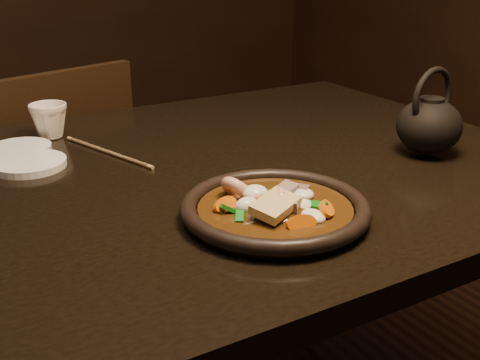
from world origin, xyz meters
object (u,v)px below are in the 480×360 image
chair (53,207)px  plate (275,209)px  teapot (430,123)px  table (106,231)px  tea_cup (49,120)px

chair → plate: 0.94m
plate → teapot: 0.41m
table → tea_cup: (-0.00, 0.31, 0.11)m
table → chair: size_ratio=1.91×
tea_cup → chair: bearing=80.4°
table → tea_cup: size_ratio=21.52×
plate → tea_cup: 0.57m
tea_cup → teapot: 0.73m
teapot → chair: bearing=115.2°
chair → tea_cup: chair is taller
teapot → tea_cup: bearing=133.6°
table → chair: 0.68m
table → tea_cup: tea_cup is taller
chair → tea_cup: size_ratio=11.25×
table → teapot: teapot is taller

